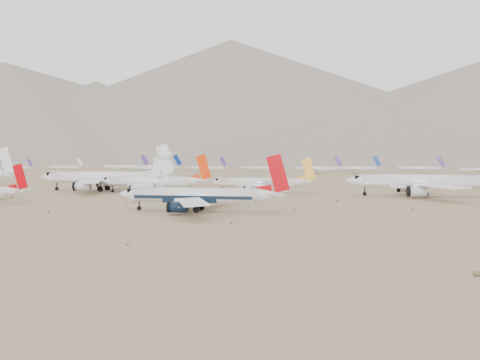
{
  "coord_description": "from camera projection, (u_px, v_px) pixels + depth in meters",
  "views": [
    {
      "loc": [
        30.13,
        -136.01,
        16.14
      ],
      "look_at": [
        2.6,
        36.28,
        7.0
      ],
      "focal_mm": 35.0,
      "sensor_mm": 36.0,
      "label": 1
    }
  ],
  "objects": [
    {
      "name": "row2_white_trijet",
      "position": [
        107.0,
        177.0,
        211.97
      ],
      "size": [
        60.55,
        59.18,
        21.46
      ],
      "color": "white",
      "rests_on": "ground"
    },
    {
      "name": "desert_scrub",
      "position": [
        255.0,
        219.0,
        117.29
      ],
      "size": [
        261.14,
        123.04,
        0.67
      ],
      "color": "brown",
      "rests_on": "ground"
    },
    {
      "name": "row2_navy_widebody",
      "position": [
        425.0,
        182.0,
        183.59
      ],
      "size": [
        58.61,
        57.31,
        20.85
      ],
      "color": "white",
      "rests_on": "ground"
    },
    {
      "name": "row2_orange_tail",
      "position": [
        153.0,
        182.0,
        201.04
      ],
      "size": [
        47.4,
        46.37,
        16.91
      ],
      "color": "white",
      "rests_on": "ground"
    },
    {
      "name": "main_airliner",
      "position": [
        201.0,
        196.0,
        134.36
      ],
      "size": [
        47.29,
        46.18,
        16.69
      ],
      "color": "white",
      "rests_on": "ground"
    },
    {
      "name": "ground",
      "position": [
        212.0,
        210.0,
        139.72
      ],
      "size": [
        7000.0,
        7000.0,
        0.0
      ],
      "primitive_type": "plane",
      "color": "#8C7451",
      "rests_on": "ground"
    },
    {
      "name": "row2_gold_tail",
      "position": [
        261.0,
        183.0,
        202.5
      ],
      "size": [
        43.17,
        42.22,
        15.37
      ],
      "color": "white",
      "rests_on": "ground"
    },
    {
      "name": "mountain_range",
      "position": [
        326.0,
        109.0,
        1743.84
      ],
      "size": [
        7354.0,
        3024.0,
        470.0
      ],
      "color": "slate",
      "rests_on": "ground"
    },
    {
      "name": "distant_storage_row",
      "position": [
        315.0,
        168.0,
        430.4
      ],
      "size": [
        621.73,
        63.01,
        15.13
      ],
      "color": "silver",
      "rests_on": "ground"
    }
  ]
}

